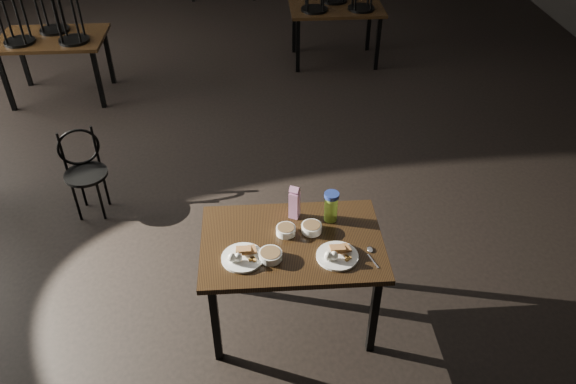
{
  "coord_description": "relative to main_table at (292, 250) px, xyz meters",
  "views": [
    {
      "loc": [
        0.18,
        -5.12,
        3.24
      ],
      "look_at": [
        0.39,
        -2.0,
        0.85
      ],
      "focal_mm": 35.0,
      "sensor_mm": 36.0,
      "label": 1
    }
  ],
  "objects": [
    {
      "name": "bowl_big",
      "position": [
        -0.15,
        -0.15,
        0.11
      ],
      "size": [
        0.15,
        0.15,
        0.05
      ],
      "color": "white",
      "rests_on": "main_table"
    },
    {
      "name": "plate_left",
      "position": [
        -0.33,
        -0.15,
        0.1
      ],
      "size": [
        0.27,
        0.27,
        0.09
      ],
      "color": "white",
      "rests_on": "main_table"
    },
    {
      "name": "bentwood_chair",
      "position": [
        -1.71,
        1.39,
        -0.21
      ],
      "size": [
        0.41,
        0.41,
        0.78
      ],
      "rotation": [
        0.0,
        0.0,
        0.36
      ],
      "color": "black",
      "rests_on": "ground"
    },
    {
      "name": "plate_right",
      "position": [
        0.27,
        -0.17,
        0.1
      ],
      "size": [
        0.27,
        0.27,
        0.09
      ],
      "color": "white",
      "rests_on": "main_table"
    },
    {
      "name": "bowl_far",
      "position": [
        0.14,
        0.09,
        0.11
      ],
      "size": [
        0.14,
        0.14,
        0.05
      ],
      "color": "white",
      "rests_on": "main_table"
    },
    {
      "name": "juice_carton",
      "position": [
        0.03,
        0.25,
        0.2
      ],
      "size": [
        0.08,
        0.08,
        0.26
      ],
      "color": "#841862",
      "rests_on": "main_table"
    },
    {
      "name": "bowl_near",
      "position": [
        -0.04,
        0.08,
        0.11
      ],
      "size": [
        0.13,
        0.13,
        0.05
      ],
      "color": "white",
      "rests_on": "main_table"
    },
    {
      "name": "bg_table_right",
      "position": [
        0.9,
        4.44,
        0.11
      ],
      "size": [
        1.2,
        0.8,
        1.48
      ],
      "color": "black",
      "rests_on": "ground"
    },
    {
      "name": "water_bottle",
      "position": [
        0.28,
        0.2,
        0.19
      ],
      "size": [
        0.11,
        0.11,
        0.22
      ],
      "color": "#99CF3D",
      "rests_on": "main_table"
    },
    {
      "name": "spoon",
      "position": [
        0.5,
        -0.14,
        0.08
      ],
      "size": [
        0.06,
        0.2,
        0.01
      ],
      "color": "silver",
      "rests_on": "main_table"
    },
    {
      "name": "main_table",
      "position": [
        0.0,
        0.0,
        0.0
      ],
      "size": [
        1.2,
        0.8,
        0.75
      ],
      "color": "black",
      "rests_on": "ground"
    },
    {
      "name": "bg_table_left",
      "position": [
        -2.51,
        3.62,
        0.11
      ],
      "size": [
        1.2,
        0.8,
        1.48
      ],
      "color": "black",
      "rests_on": "ground"
    }
  ]
}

